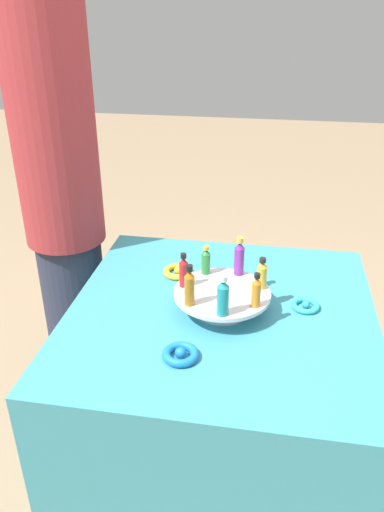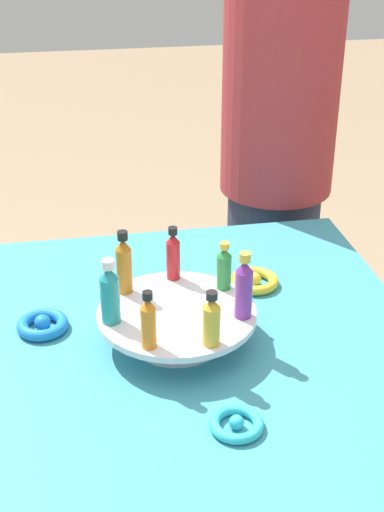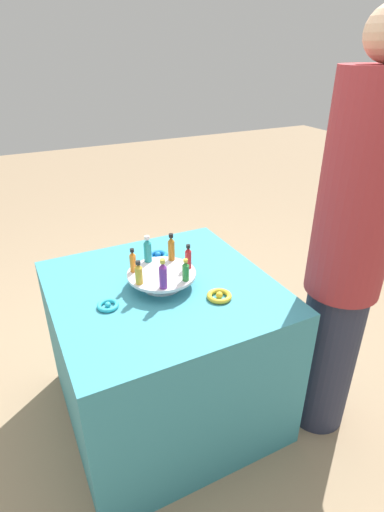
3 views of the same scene
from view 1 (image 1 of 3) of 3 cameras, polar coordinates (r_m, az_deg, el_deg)
name	(u,v)px [view 1 (image 1 of 3)]	position (r m, az deg, el deg)	size (l,w,h in m)	color
ground_plane	(216,473)	(2.00, 2.78, -23.48)	(12.00, 12.00, 0.00)	#997F60
party_table	(219,399)	(1.74, 3.06, -16.03)	(0.92, 0.92, 0.72)	teal
display_stand	(222,297)	(1.49, 3.44, -4.74)	(0.29, 0.29, 0.06)	silver
bottle_gold	(262,274)	(1.48, 7.97, -2.09)	(0.03, 0.03, 0.10)	gold
bottle_purple	(239,258)	(1.54, 5.42, -0.18)	(0.03, 0.03, 0.13)	#702D93
bottle_green	(206,261)	(1.55, 1.59, -0.55)	(0.03, 0.03, 0.10)	#288438
bottle_red	(184,271)	(1.48, -0.97, -1.76)	(0.03, 0.03, 0.11)	#B21E23
bottle_amber	(189,287)	(1.39, -0.29, -3.54)	(0.03, 0.03, 0.12)	#AD6B19
bottle_teal	(223,297)	(1.35, 3.55, -4.67)	(0.03, 0.03, 0.12)	teal
bottle_orange	(256,291)	(1.39, 7.35, -4.03)	(0.03, 0.03, 0.10)	orange
ribbon_bow_teal	(306,305)	(1.55, 12.85, -5.53)	(0.08, 0.08, 0.02)	#2DB7CC
ribbon_bow_gold	(178,271)	(1.69, -1.57, -1.77)	(0.10, 0.10, 0.03)	gold
ribbon_bow_blue	(181,354)	(1.32, -1.32, -11.15)	(0.10, 0.10, 0.03)	blue
person_figure	(62,202)	(1.92, -14.60, 6.02)	(0.30, 0.30, 1.74)	#282D42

